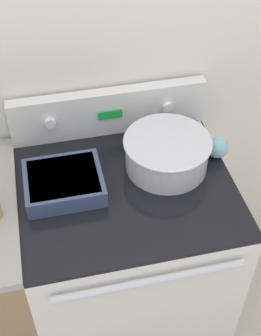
% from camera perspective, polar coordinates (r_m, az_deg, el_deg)
% --- Properties ---
extents(kitchen_wall, '(8.00, 0.05, 2.50)m').
position_cam_1_polar(kitchen_wall, '(1.70, -3.31, 14.05)').
color(kitchen_wall, silver).
rests_on(kitchen_wall, ground_plane).
extents(stove_range, '(0.74, 0.68, 0.94)m').
position_cam_1_polar(stove_range, '(1.98, -0.47, -11.44)').
color(stove_range, silver).
rests_on(stove_range, ground_plane).
extents(control_panel, '(0.74, 0.07, 0.19)m').
position_cam_1_polar(control_panel, '(1.78, -2.67, 6.89)').
color(control_panel, silver).
rests_on(control_panel, stove_range).
extents(mixing_bowl, '(0.31, 0.31, 0.12)m').
position_cam_1_polar(mixing_bowl, '(1.64, 4.46, 2.02)').
color(mixing_bowl, silver).
rests_on(mixing_bowl, stove_range).
extents(casserole_dish, '(0.26, 0.23, 0.06)m').
position_cam_1_polar(casserole_dish, '(1.59, -8.14, -1.67)').
color(casserole_dish, '#38476B').
rests_on(casserole_dish, stove_range).
extents(ladle, '(0.08, 0.29, 0.08)m').
position_cam_1_polar(ladle, '(1.74, 10.40, 2.63)').
color(ladle, '#7AB2C6').
rests_on(ladle, stove_range).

